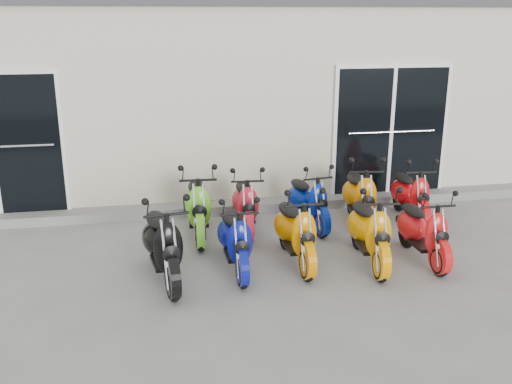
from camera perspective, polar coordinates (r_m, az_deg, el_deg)
ground at (r=7.51m, az=0.85°, el=-6.81°), size 80.00×80.00×0.00m
building at (r=12.09m, az=-4.07°, el=10.22°), size 14.00×6.00×3.20m
roof_cap at (r=12.01m, az=-4.25°, el=18.20°), size 14.20×6.20×0.16m
front_step at (r=9.34m, az=-1.60°, el=-1.44°), size 14.00×0.40×0.15m
door_left at (r=9.26m, az=-21.85°, el=4.76°), size 1.07×0.08×2.22m
door_right at (r=9.90m, az=13.32°, el=6.28°), size 2.02×0.08×2.22m
scooter_front_black at (r=6.82m, az=-9.37°, el=-4.19°), size 0.82×1.67×1.19m
scooter_front_blue at (r=7.02m, az=-2.13°, el=-3.87°), size 0.55×1.46×1.07m
scooter_front_orange_a at (r=7.22m, az=3.99°, el=-3.07°), size 0.59×1.53×1.12m
scooter_front_orange_b at (r=7.34m, az=11.31°, el=-2.96°), size 0.69×1.58×1.14m
scooter_front_red at (r=7.62m, az=16.41°, el=-2.94°), size 0.52×1.42×1.05m
scooter_back_green at (r=8.14m, az=-5.86°, el=-0.57°), size 0.64×1.61×1.17m
scooter_back_red at (r=8.30m, az=-1.07°, el=-0.49°), size 0.63×1.48×1.07m
scooter_back_blue at (r=8.52m, az=5.24°, el=-0.18°), size 0.72×1.47×1.04m
scooter_back_yellow at (r=8.67m, az=10.35°, el=0.32°), size 0.79×1.64×1.16m
scooter_back_extra at (r=9.07m, az=15.23°, el=0.43°), size 0.63×1.48×1.07m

